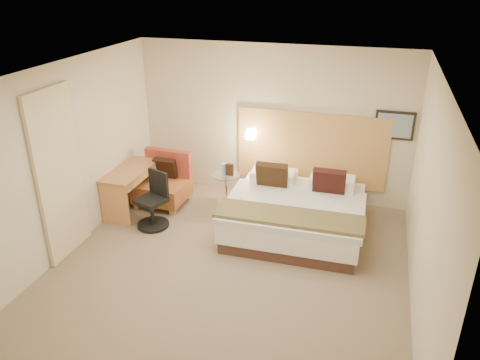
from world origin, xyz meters
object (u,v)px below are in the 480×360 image
(side_table, at_px, (226,187))
(desk, at_px, (131,178))
(desk_chair, at_px, (154,204))
(bed, at_px, (296,212))
(lounge_chair, at_px, (163,184))

(side_table, bearing_deg, desk, -155.48)
(side_table, distance_m, desk_chair, 1.38)
(desk_chair, bearing_deg, desk, 145.74)
(side_table, distance_m, desk, 1.63)
(bed, xyz_separation_m, desk, (-2.80, -0.09, 0.26))
(bed, height_order, desk, bed)
(side_table, xyz_separation_m, desk_chair, (-0.86, -1.07, 0.07))
(desk, bearing_deg, lounge_chair, 43.91)
(lounge_chair, bearing_deg, desk_chair, -75.54)
(side_table, height_order, desk_chair, desk_chair)
(desk, xyz_separation_m, desk_chair, (0.60, -0.41, -0.21))
(lounge_chair, distance_m, side_table, 1.10)
(side_table, relative_size, desk, 0.46)
(desk, distance_m, desk_chair, 0.75)
(bed, height_order, desk_chair, bed)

